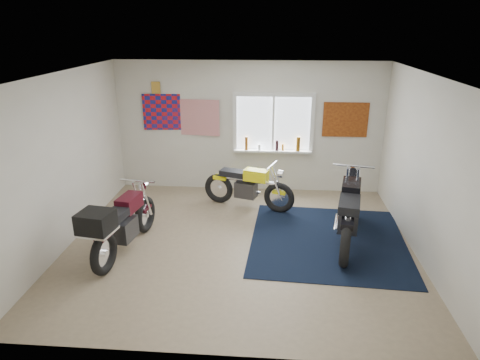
# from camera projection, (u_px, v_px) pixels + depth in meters

# --- Properties ---
(ground) EXTENTS (5.50, 5.50, 0.00)m
(ground) POSITION_uv_depth(u_px,v_px,m) (240.00, 244.00, 6.96)
(ground) COLOR #9E896B
(ground) RESTS_ON ground
(room_shell) EXTENTS (5.50, 5.50, 5.50)m
(room_shell) POSITION_uv_depth(u_px,v_px,m) (240.00, 147.00, 6.40)
(room_shell) COLOR white
(room_shell) RESTS_ON ground
(navy_rug) EXTENTS (2.64, 2.74, 0.01)m
(navy_rug) POSITION_uv_depth(u_px,v_px,m) (328.00, 240.00, 7.06)
(navy_rug) COLOR black
(navy_rug) RESTS_ON ground
(window_assembly) EXTENTS (1.66, 0.17, 1.26)m
(window_assembly) POSITION_uv_depth(u_px,v_px,m) (273.00, 127.00, 8.77)
(window_assembly) COLOR white
(window_assembly) RESTS_ON room_shell
(oil_bottles) EXTENTS (1.15, 0.09, 0.30)m
(oil_bottles) POSITION_uv_depth(u_px,v_px,m) (278.00, 144.00, 8.81)
(oil_bottles) COLOR brown
(oil_bottles) RESTS_ON window_assembly
(flag_display) EXTENTS (1.60, 0.10, 1.17)m
(flag_display) POSITION_uv_depth(u_px,v_px,m) (156.00, 88.00, 8.68)
(flag_display) COLOR red
(flag_display) RESTS_ON room_shell
(triumph_poster) EXTENTS (0.90, 0.03, 0.70)m
(triumph_poster) POSITION_uv_depth(u_px,v_px,m) (345.00, 120.00, 8.61)
(triumph_poster) COLOR #A54C14
(triumph_poster) RESTS_ON room_shell
(yellow_triumph) EXTENTS (1.80, 0.75, 0.93)m
(yellow_triumph) POSITION_uv_depth(u_px,v_px,m) (248.00, 187.00, 8.23)
(yellow_triumph) COLOR black
(yellow_triumph) RESTS_ON ground
(black_chrome_bike) EXTENTS (0.75, 2.22, 1.15)m
(black_chrome_bike) POSITION_uv_depth(u_px,v_px,m) (349.00, 213.00, 6.88)
(black_chrome_bike) COLOR black
(black_chrome_bike) RESTS_ON navy_rug
(maroon_tourer) EXTENTS (0.74, 1.99, 1.01)m
(maroon_tourer) POSITION_uv_depth(u_px,v_px,m) (120.00, 224.00, 6.46)
(maroon_tourer) COLOR black
(maroon_tourer) RESTS_ON ground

